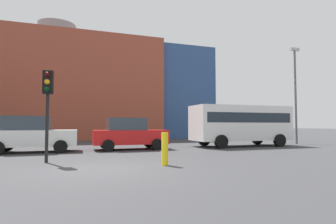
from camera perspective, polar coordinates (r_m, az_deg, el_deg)
ground_plane at (r=9.18m, az=-14.07°, el=-11.68°), size 200.00×200.00×0.00m
building_backdrop at (r=31.76m, az=-22.80°, el=4.32°), size 33.98×10.76×12.51m
parked_car_2 at (r=15.87m, az=-27.06°, el=-4.26°), size 4.39×2.15×1.90m
parked_car_3 at (r=15.97m, az=-8.27°, el=-4.62°), size 4.27×2.10×1.85m
white_bus at (r=18.89m, az=15.26°, el=-2.15°), size 6.80×2.62×2.72m
traffic_light_island at (r=11.27m, az=-24.29°, el=3.40°), size 0.39×0.38×3.53m
bollard_yellow_0 at (r=9.61m, az=-0.68°, el=-7.84°), size 0.24×0.24×1.17m
street_lamp at (r=23.01m, az=25.52°, el=4.49°), size 0.80×0.24×7.46m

